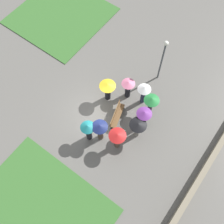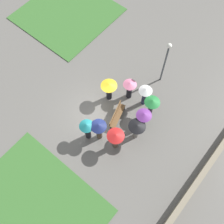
% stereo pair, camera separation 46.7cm
% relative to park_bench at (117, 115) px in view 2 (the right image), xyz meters
% --- Properties ---
extents(ground_plane, '(90.00, 90.00, 0.00)m').
position_rel_park_bench_xyz_m(ground_plane, '(-0.75, 1.43, -0.47)').
color(ground_plane, '#66635E').
extents(lawn_patch_near, '(7.82, 7.92, 0.06)m').
position_rel_park_bench_xyz_m(lawn_patch_near, '(-8.59, 0.01, -0.44)').
color(lawn_patch_near, '#386B2D').
rests_on(lawn_patch_near, ground_plane).
extents(lawn_patch_far, '(7.31, 7.24, 0.06)m').
position_rel_park_bench_xyz_m(lawn_patch_far, '(4.99, 9.48, -0.44)').
color(lawn_patch_far, '#386B2D').
rests_on(lawn_patch_far, ground_plane).
extents(parapet_wall, '(45.00, 0.35, 0.80)m').
position_rel_park_bench_xyz_m(parapet_wall, '(-0.75, -6.63, -0.07)').
color(parapet_wall, gray).
rests_on(parapet_wall, ground_plane).
extents(park_bench, '(1.96, 0.95, 0.90)m').
position_rel_park_bench_xyz_m(park_bench, '(0.00, 0.00, 0.00)').
color(park_bench, brown).
rests_on(park_bench, ground_plane).
extents(lamp_post, '(0.32, 0.32, 3.96)m').
position_rel_park_bench_xyz_m(lamp_post, '(4.58, -0.49, 2.11)').
color(lamp_post, '#474C51').
rests_on(lamp_post, ground_plane).
extents(crowd_person_yellow, '(1.13, 1.13, 1.85)m').
position_rel_park_bench_xyz_m(crowd_person_yellow, '(0.94, 1.45, 0.83)').
color(crowd_person_yellow, black).
rests_on(crowd_person_yellow, ground_plane).
extents(crowd_person_white, '(0.93, 0.93, 1.93)m').
position_rel_park_bench_xyz_m(crowd_person_white, '(2.17, -0.69, 0.93)').
color(crowd_person_white, '#282D47').
rests_on(crowd_person_white, ground_plane).
extents(crowd_person_red, '(1.11, 1.11, 1.91)m').
position_rel_park_bench_xyz_m(crowd_person_red, '(-1.61, -1.22, 0.84)').
color(crowd_person_red, '#47382D').
rests_on(crowd_person_red, ground_plane).
extents(crowd_person_green, '(1.04, 1.04, 1.88)m').
position_rel_park_bench_xyz_m(crowd_person_green, '(1.76, -1.55, 0.93)').
color(crowd_person_green, '#2D2333').
rests_on(crowd_person_green, ground_plane).
extents(crowd_person_purple, '(1.01, 1.01, 1.92)m').
position_rel_park_bench_xyz_m(crowd_person_purple, '(0.63, -1.70, 0.85)').
color(crowd_person_purple, '#1E3328').
rests_on(crowd_person_purple, ground_plane).
extents(crowd_person_pink, '(0.94, 0.94, 1.80)m').
position_rel_park_bench_xyz_m(crowd_person_pink, '(1.93, 0.43, 0.68)').
color(crowd_person_pink, black).
rests_on(crowd_person_pink, ground_plane).
extents(crowd_person_black, '(1.13, 1.13, 1.76)m').
position_rel_park_bench_xyz_m(crowd_person_black, '(-0.21, -1.81, 0.81)').
color(crowd_person_black, slate).
rests_on(crowd_person_black, ground_plane).
extents(crowd_person_navy, '(1.03, 1.03, 1.96)m').
position_rel_park_bench_xyz_m(crowd_person_navy, '(-1.78, 0.01, 0.88)').
color(crowd_person_navy, '#47382D').
rests_on(crowd_person_navy, ground_plane).
extents(crowd_person_teal, '(0.94, 0.94, 1.91)m').
position_rel_park_bench_xyz_m(crowd_person_teal, '(-2.23, 0.61, 0.78)').
color(crowd_person_teal, black).
rests_on(crowd_person_teal, ground_plane).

